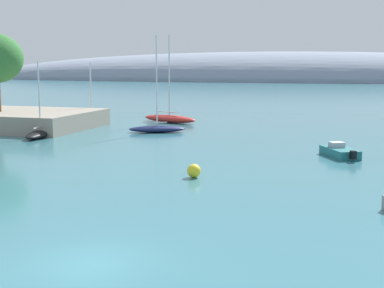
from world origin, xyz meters
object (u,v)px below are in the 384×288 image
(sailboat_yellow_end_of_line, at_px, (92,118))
(motorboat_teal_outer, at_px, (340,152))
(sailboat_black_near_shore, at_px, (41,133))
(mooring_buoy_yellow, at_px, (194,171))
(sailboat_navy_mid_mooring, at_px, (157,128))
(sailboat_red_outer_mooring, at_px, (170,118))

(sailboat_yellow_end_of_line, distance_m, motorboat_teal_outer, 33.85)
(sailboat_black_near_shore, distance_m, mooring_buoy_yellow, 24.38)
(sailboat_navy_mid_mooring, bearing_deg, sailboat_yellow_end_of_line, 128.18)
(sailboat_yellow_end_of_line, height_order, motorboat_teal_outer, sailboat_yellow_end_of_line)
(sailboat_red_outer_mooring, height_order, mooring_buoy_yellow, sailboat_red_outer_mooring)
(sailboat_black_near_shore, height_order, sailboat_navy_mid_mooring, sailboat_navy_mid_mooring)
(sailboat_navy_mid_mooring, height_order, mooring_buoy_yellow, sailboat_navy_mid_mooring)
(sailboat_black_near_shore, relative_size, mooring_buoy_yellow, 8.51)
(sailboat_navy_mid_mooring, height_order, motorboat_teal_outer, sailboat_navy_mid_mooring)
(sailboat_yellow_end_of_line, bearing_deg, sailboat_navy_mid_mooring, 38.67)
(sailboat_red_outer_mooring, relative_size, motorboat_teal_outer, 2.56)
(sailboat_navy_mid_mooring, relative_size, motorboat_teal_outer, 2.41)
(sailboat_navy_mid_mooring, bearing_deg, mooring_buoy_yellow, -86.31)
(sailboat_red_outer_mooring, bearing_deg, motorboat_teal_outer, -23.01)
(sailboat_black_near_shore, xyz_separation_m, sailboat_navy_mid_mooring, (9.74, 6.84, 0.07))
(motorboat_teal_outer, xyz_separation_m, mooring_buoy_yellow, (-8.61, -10.68, 0.05))
(sailboat_yellow_end_of_line, bearing_deg, sailboat_black_near_shore, -17.55)
(sailboat_navy_mid_mooring, distance_m, sailboat_red_outer_mooring, 9.74)
(motorboat_teal_outer, relative_size, mooring_buoy_yellow, 4.79)
(mooring_buoy_yellow, bearing_deg, sailboat_yellow_end_of_line, 128.80)
(motorboat_teal_outer, bearing_deg, sailboat_navy_mid_mooring, 34.08)
(sailboat_navy_mid_mooring, height_order, sailboat_red_outer_mooring, sailboat_red_outer_mooring)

